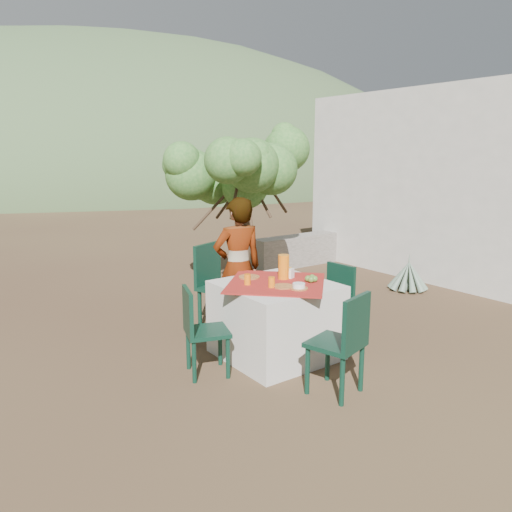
{
  "coord_description": "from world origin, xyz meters",
  "views": [
    {
      "loc": [
        -2.61,
        -3.3,
        2.02
      ],
      "look_at": [
        0.38,
        0.82,
        0.95
      ],
      "focal_mm": 35.0,
      "sensor_mm": 36.0,
      "label": 1
    }
  ],
  "objects_px": {
    "chair_far": "(216,282)",
    "chair_left": "(199,327)",
    "agave": "(408,276)",
    "shrub_tree": "(246,179)",
    "chair_near": "(344,340)",
    "table": "(276,319)",
    "juice_pitcher": "(284,267)",
    "person": "(238,268)",
    "guesthouse": "(460,182)",
    "chair_right": "(334,299)"
  },
  "relations": [
    {
      "from": "person",
      "to": "chair_near",
      "type": "bearing_deg",
      "value": 97.58
    },
    {
      "from": "chair_far",
      "to": "chair_right",
      "type": "xyz_separation_m",
      "value": [
        0.83,
        -1.09,
        -0.09
      ]
    },
    {
      "from": "person",
      "to": "guesthouse",
      "type": "distance_m",
      "value": 5.33
    },
    {
      "from": "chair_left",
      "to": "chair_right",
      "type": "relative_size",
      "value": 1.0
    },
    {
      "from": "shrub_tree",
      "to": "juice_pitcher",
      "type": "xyz_separation_m",
      "value": [
        -0.84,
        -1.85,
        -0.77
      ]
    },
    {
      "from": "chair_near",
      "to": "guesthouse",
      "type": "xyz_separation_m",
      "value": [
        5.33,
        2.37,
        1.01
      ]
    },
    {
      "from": "chair_left",
      "to": "chair_right",
      "type": "xyz_separation_m",
      "value": [
        1.63,
        -0.07,
        0.0
      ]
    },
    {
      "from": "chair_near",
      "to": "table",
      "type": "bearing_deg",
      "value": -109.23
    },
    {
      "from": "shrub_tree",
      "to": "agave",
      "type": "bearing_deg",
      "value": -28.56
    },
    {
      "from": "shrub_tree",
      "to": "table",
      "type": "bearing_deg",
      "value": -117.15
    },
    {
      "from": "guesthouse",
      "to": "juice_pitcher",
      "type": "bearing_deg",
      "value": -165.65
    },
    {
      "from": "chair_far",
      "to": "chair_left",
      "type": "bearing_deg",
      "value": -149.19
    },
    {
      "from": "chair_right",
      "to": "agave",
      "type": "bearing_deg",
      "value": 104.35
    },
    {
      "from": "shrub_tree",
      "to": "chair_near",
      "type": "bearing_deg",
      "value": -109.93
    },
    {
      "from": "agave",
      "to": "juice_pitcher",
      "type": "height_order",
      "value": "juice_pitcher"
    },
    {
      "from": "shrub_tree",
      "to": "agave",
      "type": "relative_size",
      "value": 3.39
    },
    {
      "from": "chair_far",
      "to": "person",
      "type": "relative_size",
      "value": 0.64
    },
    {
      "from": "chair_left",
      "to": "juice_pitcher",
      "type": "xyz_separation_m",
      "value": [
        0.99,
        0.01,
        0.43
      ]
    },
    {
      "from": "table",
      "to": "person",
      "type": "distance_m",
      "value": 0.81
    },
    {
      "from": "guesthouse",
      "to": "chair_far",
      "type": "bearing_deg",
      "value": -176.71
    },
    {
      "from": "chair_left",
      "to": "agave",
      "type": "xyz_separation_m",
      "value": [
        3.95,
        0.7,
        -0.25
      ]
    },
    {
      "from": "person",
      "to": "juice_pitcher",
      "type": "height_order",
      "value": "person"
    },
    {
      "from": "person",
      "to": "shrub_tree",
      "type": "height_order",
      "value": "shrub_tree"
    },
    {
      "from": "chair_far",
      "to": "agave",
      "type": "xyz_separation_m",
      "value": [
        3.15,
        -0.31,
        -0.34
      ]
    },
    {
      "from": "chair_far",
      "to": "juice_pitcher",
      "type": "bearing_deg",
      "value": -100.25
    },
    {
      "from": "shrub_tree",
      "to": "juice_pitcher",
      "type": "distance_m",
      "value": 2.17
    },
    {
      "from": "table",
      "to": "chair_far",
      "type": "xyz_separation_m",
      "value": [
        -0.04,
        1.07,
        0.17
      ]
    },
    {
      "from": "agave",
      "to": "guesthouse",
      "type": "height_order",
      "value": "guesthouse"
    },
    {
      "from": "chair_right",
      "to": "chair_near",
      "type": "bearing_deg",
      "value": -45.53
    },
    {
      "from": "table",
      "to": "shrub_tree",
      "type": "bearing_deg",
      "value": 62.85
    },
    {
      "from": "chair_far",
      "to": "shrub_tree",
      "type": "distance_m",
      "value": 1.73
    },
    {
      "from": "chair_right",
      "to": "shrub_tree",
      "type": "distance_m",
      "value": 2.28
    },
    {
      "from": "chair_far",
      "to": "chair_near",
      "type": "bearing_deg",
      "value": -111.75
    },
    {
      "from": "chair_right",
      "to": "shrub_tree",
      "type": "xyz_separation_m",
      "value": [
        0.19,
        1.93,
        1.2
      ]
    },
    {
      "from": "table",
      "to": "person",
      "type": "relative_size",
      "value": 0.84
    },
    {
      "from": "chair_left",
      "to": "juice_pitcher",
      "type": "bearing_deg",
      "value": -70.59
    },
    {
      "from": "agave",
      "to": "chair_far",
      "type": "bearing_deg",
      "value": 174.35
    },
    {
      "from": "chair_near",
      "to": "person",
      "type": "relative_size",
      "value": 0.57
    },
    {
      "from": "chair_left",
      "to": "agave",
      "type": "bearing_deg",
      "value": -61.16
    },
    {
      "from": "table",
      "to": "chair_near",
      "type": "xyz_separation_m",
      "value": [
        -0.07,
        -0.99,
        0.11
      ]
    },
    {
      "from": "table",
      "to": "juice_pitcher",
      "type": "xyz_separation_m",
      "value": [
        0.15,
        0.07,
        0.51
      ]
    },
    {
      "from": "chair_left",
      "to": "chair_right",
      "type": "distance_m",
      "value": 1.64
    },
    {
      "from": "chair_near",
      "to": "agave",
      "type": "distance_m",
      "value": 3.64
    },
    {
      "from": "juice_pitcher",
      "to": "guesthouse",
      "type": "bearing_deg",
      "value": 14.35
    },
    {
      "from": "chair_near",
      "to": "chair_left",
      "type": "height_order",
      "value": "chair_near"
    },
    {
      "from": "chair_far",
      "to": "juice_pitcher",
      "type": "xyz_separation_m",
      "value": [
        0.19,
        -1.0,
        0.34
      ]
    },
    {
      "from": "chair_far",
      "to": "shrub_tree",
      "type": "height_order",
      "value": "shrub_tree"
    },
    {
      "from": "chair_far",
      "to": "guesthouse",
      "type": "height_order",
      "value": "guesthouse"
    },
    {
      "from": "chair_right",
      "to": "juice_pitcher",
      "type": "height_order",
      "value": "juice_pitcher"
    },
    {
      "from": "chair_left",
      "to": "guesthouse",
      "type": "distance_m",
      "value": 6.33
    }
  ]
}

